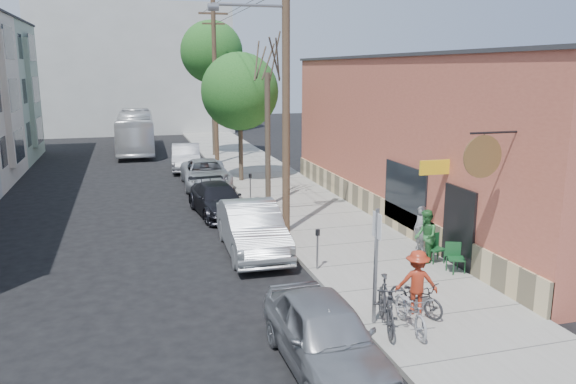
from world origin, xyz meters
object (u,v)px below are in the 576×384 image
object	(u,v)px
patio_chair_a	(436,249)
bus	(135,132)
patron_grey	(420,230)
car_0	(325,335)
parked_bike_b	(411,311)
sign_post	(376,255)
car_3	(206,174)
patron_green	(426,236)
parking_meter_far	(250,183)
patio_chair_b	(456,258)
tree_leafy_mid	(240,92)
car_4	(186,157)
utility_pole_near	(284,88)
cyclist	(417,282)
tree_bare	(268,140)
car_1	(252,228)
parked_bike_a	(386,304)
parking_meter_near	(318,243)
tree_leafy_far	(212,52)
car_2	(218,200)

from	to	relation	value
patio_chair_a	bus	world-z (taller)	bus
patron_grey	car_0	distance (m)	7.90
parked_bike_b	car_0	bearing A→B (deg)	-155.64
sign_post	car_3	size ratio (longest dim) A/B	0.55
patron_grey	patron_green	world-z (taller)	patron_green
parking_meter_far	patio_chair_b	size ratio (longest dim) A/B	1.41
tree_leafy_mid	car_4	distance (m)	6.80
parking_meter_far	utility_pole_near	bearing A→B (deg)	-88.47
parked_bike_b	car_3	xyz separation A→B (m)	(-2.22, 18.11, 0.10)
parking_meter_far	bus	distance (m)	19.16
patron_green	patron_grey	bearing A→B (deg)	-179.50
patron_grey	cyclist	size ratio (longest dim) A/B	0.97
tree_bare	parking_meter_far	bearing A→B (deg)	115.89
car_1	tree_bare	bearing A→B (deg)	72.54
parked_bike_a	utility_pole_near	bearing A→B (deg)	106.98
patron_green	car_3	bearing A→B (deg)	-140.65
parking_meter_near	parked_bike_a	size ratio (longest dim) A/B	0.62
patio_chair_a	parked_bike_a	bearing A→B (deg)	-143.61
car_0	parked_bike_b	bearing A→B (deg)	18.01
car_4	patio_chair_b	bearing A→B (deg)	-68.97
tree_bare	patron_green	xyz separation A→B (m)	(2.87, -8.61, -2.04)
patron_green	utility_pole_near	bearing A→B (deg)	-123.52
parking_meter_far	car_1	size ratio (longest dim) A/B	0.24
utility_pole_near	patio_chair_a	world-z (taller)	utility_pole_near
patron_grey	patron_green	xyz separation A→B (m)	(-0.32, -0.89, 0.06)
parked_bike_b	car_3	size ratio (longest dim) A/B	0.35
car_4	patron_grey	bearing A→B (deg)	-67.70
tree_bare	tree_leafy_mid	size ratio (longest dim) A/B	0.85
parking_meter_far	car_1	xyz separation A→B (m)	(-1.45, -6.89, -0.14)
patio_chair_b	tree_leafy_far	bearing A→B (deg)	121.40
patio_chair_a	car_0	bearing A→B (deg)	-148.80
tree_leafy_far	patio_chair_a	world-z (taller)	tree_leafy_far
sign_post	patron_grey	bearing A→B (deg)	50.33
cyclist	car_2	world-z (taller)	cyclist
sign_post	parked_bike_a	world-z (taller)	sign_post
cyclist	car_1	distance (m)	6.73
car_0	sign_post	bearing A→B (deg)	37.68
tree_leafy_mid	car_2	bearing A→B (deg)	-109.74
patron_green	parked_bike_b	xyz separation A→B (m)	(-2.66, -4.06, -0.37)
bus	parking_meter_near	bearing A→B (deg)	-78.78
car_2	parking_meter_far	bearing A→B (deg)	36.36
patron_grey	car_2	xyz separation A→B (m)	(-5.51, 7.26, -0.27)
parking_meter_near	utility_pole_near	world-z (taller)	utility_pole_near
utility_pole_near	parked_bike_a	world-z (taller)	utility_pole_near
sign_post	parking_meter_far	size ratio (longest dim) A/B	2.26
patron_grey	parking_meter_near	bearing A→B (deg)	-88.84
utility_pole_near	car_2	world-z (taller)	utility_pole_near
patron_grey	tree_leafy_mid	bearing A→B (deg)	-174.18
car_3	bus	xyz separation A→B (m)	(-3.21, 14.28, 0.79)
patio_chair_a	car_4	distance (m)	20.35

